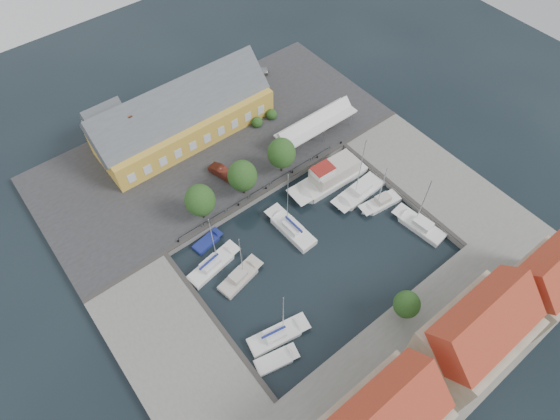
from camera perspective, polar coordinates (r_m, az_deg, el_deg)
name	(u,v)px	position (r m, az deg, el deg)	size (l,w,h in m)	color
ground	(307,244)	(64.86, 3.29, -4.14)	(140.00, 140.00, 0.00)	black
north_quay	(214,147)	(76.27, -8.00, 7.67)	(56.00, 26.00, 1.00)	#2D2D30
west_quay	(176,351)	(58.96, -12.58, -16.40)	(12.00, 24.00, 1.00)	slate
east_quay	(425,175)	(74.88, 17.32, 4.08)	(12.00, 24.00, 1.00)	slate
south_bank	(423,362)	(59.63, 17.07, -17.26)	(56.00, 14.00, 1.00)	slate
quay_edge_fittings	(286,217)	(65.95, 0.69, -0.90)	(56.00, 24.72, 0.40)	#383533
warehouse	(179,117)	(76.33, -12.24, 11.03)	(28.56, 14.00, 9.55)	gold
tent_canopy	(316,123)	(74.94, 4.46, 10.51)	(14.00, 4.00, 2.83)	white
quay_trees	(242,176)	(65.87, -4.61, 4.18)	(18.20, 4.20, 6.30)	black
car_silver	(256,71)	(87.93, -2.95, 16.56)	(1.84, 4.57, 1.56)	#B3B7BB
car_red	(222,172)	(70.79, -7.05, 4.60)	(1.56, 4.47, 1.47)	#501B12
center_sailboat	(291,229)	(65.67, 1.37, -2.35)	(2.89, 8.76, 11.93)	white
trawler	(330,177)	(71.01, 6.16, 4.04)	(13.28, 4.35, 5.00)	white
east_boat_a	(359,193)	(70.62, 9.58, 2.11)	(9.14, 3.54, 12.56)	white
east_boat_b	(380,203)	(69.97, 12.15, 0.79)	(6.74, 2.96, 9.20)	white
east_boat_c	(419,226)	(68.95, 16.64, -1.89)	(3.39, 8.18, 10.25)	white
west_boat_a	(213,266)	(63.32, -8.17, -6.73)	(8.25, 3.50, 10.73)	white
west_boat_b	(240,278)	(62.05, -4.90, -8.23)	(6.93, 3.53, 9.36)	beige
west_boat_d	(277,336)	(58.54, -0.35, -15.08)	(8.08, 3.79, 10.57)	white
launch_sw	(276,360)	(57.72, -0.52, -17.87)	(5.56, 3.12, 0.98)	white
launch_nw	(207,242)	(65.58, -8.84, -3.89)	(4.67, 2.49, 0.88)	navy
townhouses	(464,351)	(55.59, 21.50, -15.66)	(36.30, 8.50, 12.00)	beige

